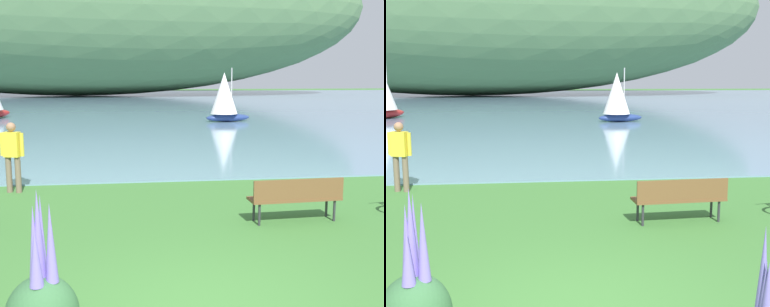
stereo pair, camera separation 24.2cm
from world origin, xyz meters
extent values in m
cube|color=#6B8EA8|center=(0.00, 47.42, 0.02)|extent=(180.00, 80.00, 0.04)
ellipsoid|color=#4C7047|center=(-7.93, 65.76, 12.59)|extent=(82.68, 28.00, 25.10)
cube|color=brown|center=(2.36, 3.56, 0.45)|extent=(1.83, 0.59, 0.05)
cube|color=brown|center=(2.37, 3.35, 0.68)|extent=(1.80, 0.15, 0.40)
cylinder|color=#2D2D33|center=(1.58, 3.68, 0.23)|extent=(0.05, 0.05, 0.45)
cylinder|color=#2D2D33|center=(3.11, 3.78, 0.23)|extent=(0.05, 0.05, 0.45)
cylinder|color=#2D2D33|center=(1.60, 3.35, 0.23)|extent=(0.05, 0.05, 0.45)
cylinder|color=#2D2D33|center=(3.13, 3.44, 0.23)|extent=(0.05, 0.05, 0.45)
cylinder|color=#72604C|center=(-3.72, 6.77, 0.44)|extent=(0.14, 0.14, 0.88)
cylinder|color=#72604C|center=(-3.49, 6.70, 0.44)|extent=(0.14, 0.14, 0.88)
cube|color=yellow|center=(-3.61, 6.73, 1.18)|extent=(0.43, 0.32, 0.60)
sphere|color=#9E7051|center=(-3.61, 6.73, 1.60)|extent=(0.22, 0.22, 0.22)
cylinder|color=yellow|center=(-3.86, 6.81, 1.18)|extent=(0.09, 0.09, 0.56)
cylinder|color=yellow|center=(-3.36, 6.66, 1.18)|extent=(0.09, 0.09, 0.56)
cylinder|color=#386B3D|center=(-1.60, -0.66, 0.73)|extent=(0.02, 0.02, 0.12)
cone|color=#8470D1|center=(-1.60, -0.66, 1.19)|extent=(0.13, 0.13, 0.81)
cylinder|color=#386B3D|center=(-1.77, -0.61, 0.73)|extent=(0.02, 0.02, 0.12)
cone|color=#8470D1|center=(-1.77, -0.61, 1.18)|extent=(0.12, 0.12, 0.78)
cylinder|color=#386B3D|center=(-1.71, -0.52, 0.73)|extent=(0.02, 0.02, 0.12)
cone|color=#8470D1|center=(-1.71, -0.52, 1.22)|extent=(0.10, 0.10, 0.86)
cylinder|color=#386B3D|center=(-1.73, -0.75, 0.73)|extent=(0.02, 0.02, 0.12)
cone|color=#8470D1|center=(-1.73, -0.75, 1.08)|extent=(0.14, 0.14, 0.59)
cylinder|color=#386B3D|center=(-1.72, -0.60, 0.73)|extent=(0.02, 0.02, 0.12)
cone|color=#8470D1|center=(-1.72, -0.60, 1.26)|extent=(0.15, 0.15, 0.94)
ellipsoid|color=navy|center=(5.23, 24.07, 0.28)|extent=(2.85, 1.16, 0.48)
cylinder|color=#B2B2B2|center=(5.45, 24.10, 1.91)|extent=(0.07, 0.07, 2.77)
cone|color=white|center=(4.98, 24.03, 1.77)|extent=(1.86, 1.86, 2.49)
camera|label=1|loc=(-0.82, -5.40, 2.81)|focal=45.94mm
camera|label=2|loc=(-0.58, -5.43, 2.81)|focal=45.94mm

